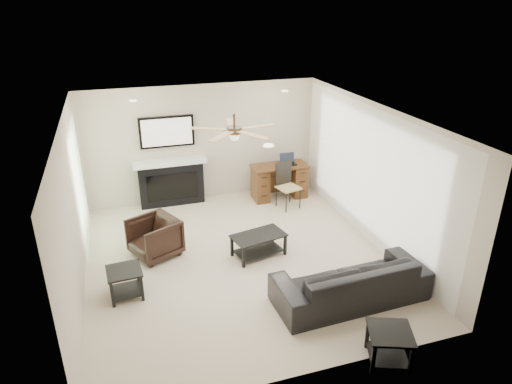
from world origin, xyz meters
TOP-DOWN VIEW (x-y plane):
  - room_shell at (0.19, 0.08)m, footprint 5.50×5.54m
  - sofa at (1.27, -1.60)m, footprint 2.31×0.98m
  - armchair at (-1.33, 0.55)m, footprint 0.99×0.98m
  - coffee_table at (0.37, -0.00)m, footprint 0.99×0.68m
  - end_table_near at (1.12, -2.85)m, footprint 0.67×0.67m
  - end_table_left at (-1.88, -0.50)m, footprint 0.53×0.53m
  - fireplace_unit at (-0.75, 2.58)m, footprint 1.52×0.34m
  - desk at (1.56, 2.22)m, footprint 1.22×0.56m
  - desk_chair at (1.56, 1.67)m, footprint 0.52×0.53m
  - laptop at (1.76, 2.20)m, footprint 0.33×0.24m

SIDE VIEW (x-z plane):
  - coffee_table at x=0.37m, z-range 0.00..0.40m
  - end_table_near at x=1.12m, z-range 0.00..0.45m
  - end_table_left at x=-1.88m, z-range 0.00..0.45m
  - sofa at x=1.27m, z-range 0.00..0.66m
  - armchair at x=-1.33m, z-range 0.00..0.69m
  - desk at x=1.56m, z-range 0.00..0.76m
  - desk_chair at x=1.56m, z-range 0.00..0.97m
  - laptop at x=1.76m, z-range 0.76..0.99m
  - fireplace_unit at x=-0.75m, z-range 0.00..1.91m
  - room_shell at x=0.19m, z-range 0.42..2.94m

